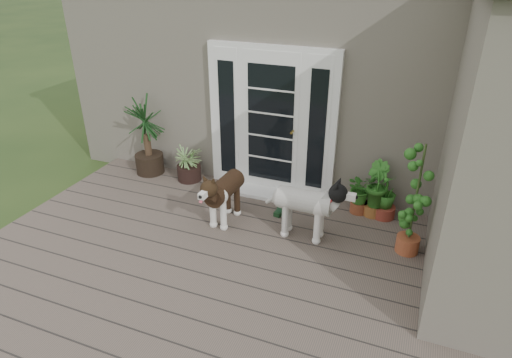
% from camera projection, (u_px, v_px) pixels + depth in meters
% --- Properties ---
extents(deck, '(6.20, 4.60, 0.12)m').
position_uv_depth(deck, '(220.00, 282.00, 4.94)').
color(deck, '#6B5B4C').
rests_on(deck, ground).
extents(house_main, '(7.40, 4.00, 3.10)m').
position_uv_depth(house_main, '(322.00, 68.00, 7.78)').
color(house_main, '#665E54').
rests_on(house_main, ground).
extents(door_unit, '(1.90, 0.14, 2.15)m').
position_uv_depth(door_unit, '(271.00, 122.00, 6.31)').
color(door_unit, white).
rests_on(door_unit, deck).
extents(door_step, '(1.60, 0.40, 0.05)m').
position_uv_depth(door_step, '(266.00, 192.00, 6.62)').
color(door_step, white).
rests_on(door_step, deck).
extents(brindle_dog, '(0.42, 0.89, 0.73)m').
position_uv_depth(brindle_dog, '(225.00, 197.00, 5.81)').
color(brindle_dog, '#311F12').
rests_on(brindle_dog, deck).
extents(white_dog, '(0.91, 0.39, 0.76)m').
position_uv_depth(white_dog, '(304.00, 210.00, 5.47)').
color(white_dog, white).
rests_on(white_dog, deck).
extents(spider_plant, '(0.74, 0.74, 0.66)m').
position_uv_depth(spider_plant, '(188.00, 161.00, 6.91)').
color(spider_plant, '#89A163').
rests_on(spider_plant, deck).
extents(yucca, '(0.98, 0.98, 1.25)m').
position_uv_depth(yucca, '(147.00, 137.00, 7.02)').
color(yucca, black).
rests_on(yucca, deck).
extents(herb_a, '(0.56, 0.56, 0.51)m').
position_uv_depth(herb_a, '(360.00, 196.00, 6.06)').
color(herb_a, '#1C5919').
rests_on(herb_a, deck).
extents(herb_b, '(0.52, 0.52, 0.57)m').
position_uv_depth(herb_b, '(375.00, 196.00, 5.98)').
color(herb_b, '#28651C').
rests_on(herb_b, deck).
extents(herb_c, '(0.42, 0.42, 0.49)m').
position_uv_depth(herb_c, '(385.00, 201.00, 5.95)').
color(herb_c, '#245418').
rests_on(herb_c, deck).
extents(sapling, '(0.46, 0.46, 1.45)m').
position_uv_depth(sapling, '(416.00, 199.00, 5.03)').
color(sapling, '#285F1B').
rests_on(sapling, deck).
extents(clog_left, '(0.21, 0.32, 0.09)m').
position_uv_depth(clog_left, '(281.00, 209.00, 6.15)').
color(clog_left, '#14321C').
rests_on(clog_left, deck).
extents(clog_right, '(0.17, 0.29, 0.08)m').
position_uv_depth(clog_right, '(280.00, 211.00, 6.11)').
color(clog_right, '#153419').
rests_on(clog_right, deck).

